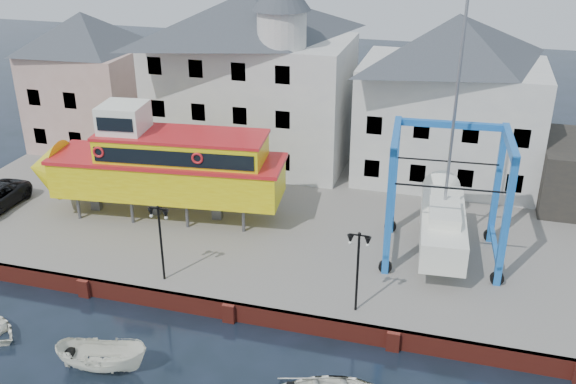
# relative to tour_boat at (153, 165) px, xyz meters

# --- Properties ---
(ground) EXTENTS (140.00, 140.00, 0.00)m
(ground) POSITION_rel_tour_boat_xyz_m (7.75, -7.94, -4.30)
(ground) COLOR black
(ground) RESTS_ON ground
(hardstanding) EXTENTS (44.00, 22.00, 1.00)m
(hardstanding) POSITION_rel_tour_boat_xyz_m (7.75, 3.06, -3.80)
(hardstanding) COLOR slate
(hardstanding) RESTS_ON ground
(quay_wall) EXTENTS (44.00, 0.47, 1.00)m
(quay_wall) POSITION_rel_tour_boat_xyz_m (7.75, -7.84, -3.80)
(quay_wall) COLOR maroon
(quay_wall) RESTS_ON ground
(building_pink) EXTENTS (8.00, 7.00, 10.30)m
(building_pink) POSITION_rel_tour_boat_xyz_m (-10.25, 10.06, 1.85)
(building_pink) COLOR tan
(building_pink) RESTS_ON hardstanding
(building_white_main) EXTENTS (14.00, 8.30, 14.00)m
(building_white_main) POSITION_rel_tour_boat_xyz_m (2.88, 10.45, 3.04)
(building_white_main) COLOR #BBBBBB
(building_white_main) RESTS_ON hardstanding
(building_white_right) EXTENTS (12.00, 8.00, 11.20)m
(building_white_right) POSITION_rel_tour_boat_xyz_m (16.75, 11.05, 2.30)
(building_white_right) COLOR #BBBBBB
(building_white_right) RESTS_ON hardstanding
(lamp_post_left) EXTENTS (1.12, 0.32, 4.20)m
(lamp_post_left) POSITION_rel_tour_boat_xyz_m (3.75, -6.74, -0.13)
(lamp_post_left) COLOR black
(lamp_post_left) RESTS_ON hardstanding
(lamp_post_right) EXTENTS (1.12, 0.32, 4.20)m
(lamp_post_right) POSITION_rel_tour_boat_xyz_m (13.75, -6.74, -0.13)
(lamp_post_right) COLOR black
(lamp_post_right) RESTS_ON hardstanding
(tour_boat) EXTENTS (16.39, 5.57, 7.00)m
(tour_boat) POSITION_rel_tour_boat_xyz_m (0.00, 0.00, 0.00)
(tour_boat) COLOR #59595E
(tour_boat) RESTS_ON hardstanding
(travel_lift) EXTENTS (6.69, 9.13, 13.58)m
(travel_lift) POSITION_rel_tour_boat_xyz_m (17.21, 0.33, -1.03)
(travel_lift) COLOR #1353AA
(travel_lift) RESTS_ON hardstanding
(motorboat_a) EXTENTS (4.33, 2.16, 1.60)m
(motorboat_a) POSITION_rel_tour_boat_xyz_m (3.67, -12.82, -4.30)
(motorboat_a) COLOR white
(motorboat_a) RESTS_ON ground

